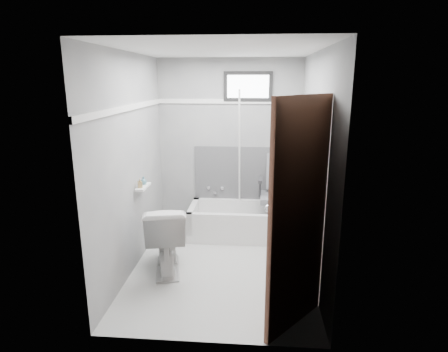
# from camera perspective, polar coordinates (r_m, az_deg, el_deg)

# --- Properties ---
(floor) EXTENTS (2.60, 2.60, 0.00)m
(floor) POSITION_cam_1_polar(r_m,az_deg,el_deg) (4.48, -0.38, -13.64)
(floor) COLOR silver
(floor) RESTS_ON ground
(ceiling) EXTENTS (2.60, 2.60, 0.00)m
(ceiling) POSITION_cam_1_polar(r_m,az_deg,el_deg) (3.96, -0.44, 18.68)
(ceiling) COLOR silver
(ceiling) RESTS_ON floor
(wall_back) EXTENTS (2.00, 0.02, 2.40)m
(wall_back) POSITION_cam_1_polar(r_m,az_deg,el_deg) (5.32, 0.84, 4.63)
(wall_back) COLOR gray
(wall_back) RESTS_ON floor
(wall_front) EXTENTS (2.00, 0.02, 2.40)m
(wall_front) POSITION_cam_1_polar(r_m,az_deg,el_deg) (2.81, -2.76, -4.43)
(wall_front) COLOR gray
(wall_front) RESTS_ON floor
(wall_left) EXTENTS (0.02, 2.60, 2.40)m
(wall_left) POSITION_cam_1_polar(r_m,az_deg,el_deg) (4.26, -13.94, 1.71)
(wall_left) COLOR gray
(wall_left) RESTS_ON floor
(wall_right) EXTENTS (0.02, 2.60, 2.40)m
(wall_right) POSITION_cam_1_polar(r_m,az_deg,el_deg) (4.09, 13.70, 1.21)
(wall_right) COLOR gray
(wall_right) RESTS_ON floor
(bathtub) EXTENTS (1.50, 0.70, 0.42)m
(bathtub) POSITION_cam_1_polar(r_m,az_deg,el_deg) (5.22, 3.06, -6.88)
(bathtub) COLOR white
(bathtub) RESTS_ON floor
(office_chair) EXTENTS (0.59, 0.59, 1.00)m
(office_chair) POSITION_cam_1_polar(r_m,az_deg,el_deg) (5.15, 8.30, -2.53)
(office_chair) COLOR #5B5C5F
(office_chair) RESTS_ON bathtub
(toilet) EXTENTS (0.61, 0.87, 0.78)m
(toilet) POSITION_cam_1_polar(r_m,az_deg,el_deg) (4.31, -8.86, -9.22)
(toilet) COLOR silver
(toilet) RESTS_ON floor
(door) EXTENTS (0.78, 0.78, 2.00)m
(door) POSITION_cam_1_polar(r_m,az_deg,el_deg) (2.94, 16.84, -8.31)
(door) COLOR #572E20
(door) RESTS_ON floor
(window) EXTENTS (0.66, 0.04, 0.40)m
(window) POSITION_cam_1_polar(r_m,az_deg,el_deg) (5.22, 3.67, 13.46)
(window) COLOR black
(window) RESTS_ON wall_back
(backerboard) EXTENTS (1.50, 0.02, 0.78)m
(backerboard) POSITION_cam_1_polar(r_m,az_deg,el_deg) (5.39, 3.47, 0.37)
(backerboard) COLOR #4C4C4F
(backerboard) RESTS_ON wall_back
(trim_back) EXTENTS (2.00, 0.02, 0.06)m
(trim_back) POSITION_cam_1_polar(r_m,az_deg,el_deg) (5.24, 0.85, 11.30)
(trim_back) COLOR white
(trim_back) RESTS_ON wall_back
(trim_left) EXTENTS (0.02, 2.60, 0.06)m
(trim_left) POSITION_cam_1_polar(r_m,az_deg,el_deg) (4.16, -14.29, 10.05)
(trim_left) COLOR white
(trim_left) RESTS_ON wall_left
(pole) EXTENTS (0.02, 0.50, 1.90)m
(pole) POSITION_cam_1_polar(r_m,az_deg,el_deg) (5.11, 2.37, 2.49)
(pole) COLOR white
(pole) RESTS_ON bathtub
(shelf) EXTENTS (0.10, 0.32, 0.02)m
(shelf) POSITION_cam_1_polar(r_m,az_deg,el_deg) (4.46, -12.22, -1.61)
(shelf) COLOR white
(shelf) RESTS_ON wall_left
(soap_bottle_a) EXTENTS (0.07, 0.07, 0.11)m
(soap_bottle_a) POSITION_cam_1_polar(r_m,az_deg,el_deg) (4.37, -12.69, -1.07)
(soap_bottle_a) COLOR #9C804E
(soap_bottle_a) RESTS_ON shelf
(soap_bottle_b) EXTENTS (0.10, 0.10, 0.10)m
(soap_bottle_b) POSITION_cam_1_polar(r_m,az_deg,el_deg) (4.50, -12.16, -0.67)
(soap_bottle_b) COLOR teal
(soap_bottle_b) RESTS_ON shelf
(faucet) EXTENTS (0.26, 0.10, 0.16)m
(faucet) POSITION_cam_1_polar(r_m,az_deg,el_deg) (5.46, -1.31, -2.13)
(faucet) COLOR silver
(faucet) RESTS_ON wall_back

